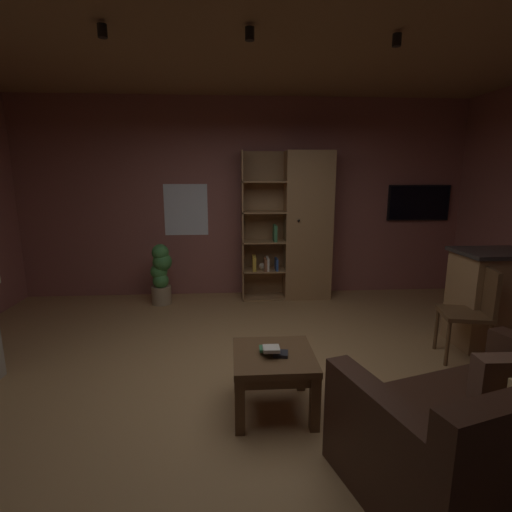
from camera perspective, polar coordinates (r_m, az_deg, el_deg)
The scene contains 16 objects.
floor at distance 3.48m, azimuth 0.46°, elevation -18.75°, with size 6.50×5.33×0.02m, color #A37A4C.
wall_back at distance 5.70m, azimuth -1.55°, elevation 8.49°, with size 6.62×0.06×2.86m, color #8E544C.
ceiling at distance 3.19m, azimuth 0.56°, elevation 32.07°, with size 6.50×5.33×0.02m, color #8E6B47.
window_pane_back at distance 5.71m, azimuth -10.40°, elevation 6.79°, with size 0.63×0.01×0.74m, color white.
bookshelf_cabinet at distance 5.55m, azimuth 6.80°, elevation 4.27°, with size 1.28×0.41×2.10m.
leather_couch at distance 2.76m, azimuth 31.41°, elevation -22.01°, with size 1.70×1.33×0.84m.
coffee_table at distance 3.00m, azimuth 2.64°, elevation -15.91°, with size 0.60×0.61×0.46m.
table_book_0 at distance 2.92m, azimuth 3.70°, elevation -14.34°, with size 0.11×0.10×0.03m, color black.
table_book_1 at distance 2.94m, azimuth 1.88°, elevation -13.64°, with size 0.14×0.10×0.02m, color #387247.
table_book_2 at distance 2.89m, azimuth 2.29°, elevation -13.66°, with size 0.12×0.11×0.03m, color beige.
dining_chair at distance 4.24m, azimuth 29.73°, elevation -6.69°, with size 0.50×0.50×0.92m.
potted_floor_plant at distance 5.45m, azimuth -13.99°, elevation -2.54°, with size 0.31×0.30×0.86m.
wall_mounted_tv at distance 6.30m, azimuth 23.08°, elevation 7.31°, with size 0.94×0.06×0.53m.
track_light_spot_1 at distance 3.38m, azimuth -21.94°, elevation 28.68°, with size 0.07×0.07×0.09m, color black.
track_light_spot_2 at distance 3.25m, azimuth -0.94°, elevation 30.19°, with size 0.07×0.07×0.09m, color black.
track_light_spot_3 at distance 3.54m, azimuth 20.26°, elevation 27.97°, with size 0.07×0.07×0.09m, color black.
Camera 1 is at (-0.23, -2.99, 1.76)m, focal length 26.83 mm.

